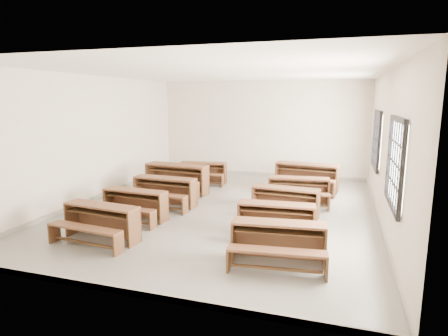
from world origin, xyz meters
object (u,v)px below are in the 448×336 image
(desk_set_2, at_px, (164,190))
(desk_set_5, at_px, (278,240))
(desk_set_0, at_px, (100,220))
(desk_set_6, at_px, (276,218))
(desk_set_8, at_px, (298,189))
(desk_set_1, at_px, (134,203))
(desk_set_7, at_px, (285,200))
(desk_set_4, at_px, (203,171))
(desk_set_3, at_px, (176,177))
(desk_set_9, at_px, (306,175))

(desk_set_2, distance_m, desk_set_5, 4.03)
(desk_set_0, relative_size, desk_set_6, 1.04)
(desk_set_8, bearing_deg, desk_set_1, -150.01)
(desk_set_5, xyz_separation_m, desk_set_7, (-0.25, 2.43, -0.00))
(desk_set_4, xyz_separation_m, desk_set_6, (2.98, -3.97, 0.00))
(desk_set_3, bearing_deg, desk_set_1, -82.06)
(desk_set_4, height_order, desk_set_8, desk_set_8)
(desk_set_6, xyz_separation_m, desk_set_8, (0.15, 2.44, 0.01))
(desk_set_4, xyz_separation_m, desk_set_5, (3.21, -5.11, 0.01))
(desk_set_0, xyz_separation_m, desk_set_3, (-0.16, 3.68, 0.08))
(desk_set_9, bearing_deg, desk_set_3, -151.78)
(desk_set_1, xyz_separation_m, desk_set_8, (3.28, 2.31, 0.01))
(desk_set_4, bearing_deg, desk_set_7, -48.90)
(desk_set_1, height_order, desk_set_5, desk_set_5)
(desk_set_2, height_order, desk_set_9, desk_set_9)
(desk_set_6, relative_size, desk_set_8, 0.96)
(desk_set_1, relative_size, desk_set_6, 1.00)
(desk_set_0, relative_size, desk_set_5, 0.99)
(desk_set_6, bearing_deg, desk_set_4, 122.72)
(desk_set_3, relative_size, desk_set_7, 1.22)
(desk_set_0, distance_m, desk_set_8, 4.83)
(desk_set_7, height_order, desk_set_8, desk_set_8)
(desk_set_2, xyz_separation_m, desk_set_7, (2.96, 0.01, -0.02))
(desk_set_2, relative_size, desk_set_4, 1.06)
(desk_set_2, height_order, desk_set_7, desk_set_2)
(desk_set_7, bearing_deg, desk_set_6, -84.42)
(desk_set_1, distance_m, desk_set_3, 2.42)
(desk_set_2, relative_size, desk_set_3, 0.85)
(desk_set_2, height_order, desk_set_8, desk_set_2)
(desk_set_7, relative_size, desk_set_9, 0.83)
(desk_set_9, bearing_deg, desk_set_8, -85.48)
(desk_set_6, relative_size, desk_set_9, 0.81)
(desk_set_4, distance_m, desk_set_8, 3.48)
(desk_set_5, relative_size, desk_set_6, 1.04)
(desk_set_4, distance_m, desk_set_7, 3.99)
(desk_set_3, relative_size, desk_set_4, 1.24)
(desk_set_0, xyz_separation_m, desk_set_6, (3.09, 1.14, -0.01))
(desk_set_0, xyz_separation_m, desk_set_4, (0.11, 5.11, -0.01))
(desk_set_3, bearing_deg, desk_set_5, -41.38)
(desk_set_4, bearing_deg, desk_set_3, -107.40)
(desk_set_2, xyz_separation_m, desk_set_4, (0.01, 2.68, -0.04))
(desk_set_0, bearing_deg, desk_set_7, 43.98)
(desk_set_2, distance_m, desk_set_8, 3.34)
(desk_set_4, relative_size, desk_set_5, 0.97)
(desk_set_8, bearing_deg, desk_set_2, -164.90)
(desk_set_1, bearing_deg, desk_set_8, 38.75)
(desk_set_0, xyz_separation_m, desk_set_2, (0.10, 2.43, 0.02))
(desk_set_3, xyz_separation_m, desk_set_4, (0.27, 1.43, -0.09))
(desk_set_0, height_order, desk_set_8, same)
(desk_set_1, xyz_separation_m, desk_set_6, (3.13, -0.13, 0.00))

